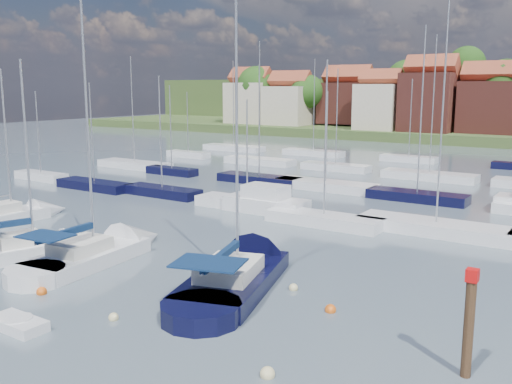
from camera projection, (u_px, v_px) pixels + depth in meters
The scene contains 13 objects.
ground at pixel (411, 184), 59.83m from camera, with size 260.00×260.00×0.00m, color #424F5A.
sailboat_left at pixel (42, 249), 34.46m from camera, with size 5.12×9.43×12.54m.
sailboat_centre at pixel (106, 251), 33.99m from camera, with size 4.32×12.14×16.13m.
sailboat_navy at pixel (246, 270), 30.58m from camera, with size 7.38×14.15×18.85m.
sailboat_far at pixel (18, 216), 43.46m from camera, with size 3.02×9.33×12.29m.
tender at pixel (18, 324), 23.92m from camera, with size 2.70×1.27×0.58m.
timber_piling at pixel (467, 351), 19.85m from camera, with size 0.40×0.40×6.19m.
buoy_c at pixel (42, 294), 28.01m from camera, with size 0.52×0.52×0.52m, color #D85914.
buoy_d at pixel (114, 320), 24.90m from camera, with size 0.44×0.44×0.44m, color beige.
buoy_e at pixel (293, 290), 28.57m from camera, with size 0.46×0.46×0.46m, color beige.
buoy_f at pixel (267, 377), 20.01m from camera, with size 0.54×0.54×0.54m, color beige.
buoy_g at pixel (330, 312), 25.78m from camera, with size 0.52×0.52×0.52m, color #D85914.
marina_field at pixel (414, 188), 54.73m from camera, with size 79.62×41.41×15.93m.
Camera 1 is at (18.97, -18.17, 10.02)m, focal length 40.00 mm.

